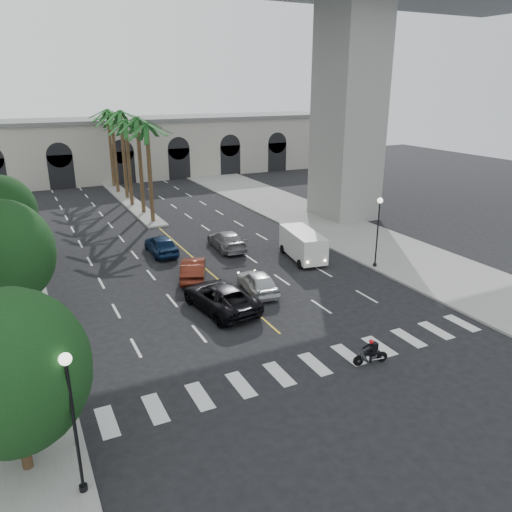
{
  "coord_description": "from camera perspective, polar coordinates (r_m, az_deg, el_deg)",
  "views": [
    {
      "loc": [
        -12.1,
        -19.4,
        13.0
      ],
      "look_at": [
        0.49,
        6.0,
        3.23
      ],
      "focal_mm": 35.0,
      "sensor_mm": 36.0,
      "label": 1
    }
  ],
  "objects": [
    {
      "name": "ground",
      "position": [
        26.3,
        4.94,
        -10.69
      ],
      "size": [
        140.0,
        140.0,
        0.0
      ],
      "primitive_type": "plane",
      "color": "black",
      "rests_on": "ground"
    },
    {
      "name": "sidewalk_right",
      "position": [
        45.66,
        11.38,
        2.19
      ],
      "size": [
        8.0,
        100.0,
        0.15
      ],
      "primitive_type": "cube",
      "color": "gray",
      "rests_on": "ground"
    },
    {
      "name": "median",
      "position": [
        60.06,
        -14.2,
        6.03
      ],
      "size": [
        2.0,
        24.0,
        0.2
      ],
      "primitive_type": "cube",
      "color": "gray",
      "rests_on": "ground"
    },
    {
      "name": "pier_building",
      "position": [
        75.88,
        -17.37,
        11.56
      ],
      "size": [
        71.0,
        10.5,
        8.5
      ],
      "color": "#B2AFA0",
      "rests_on": "ground"
    },
    {
      "name": "bridge",
      "position": [
        44.56,
        -6.42,
        26.01
      ],
      "size": [
        75.0,
        13.0,
        26.0
      ],
      "color": "gray",
      "rests_on": "ground"
    },
    {
      "name": "palm_a",
      "position": [
        49.07,
        -12.38,
        14.03
      ],
      "size": [
        3.2,
        3.2,
        10.3
      ],
      "color": "#47331E",
      "rests_on": "ground"
    },
    {
      "name": "palm_b",
      "position": [
        52.95,
        -13.42,
        14.59
      ],
      "size": [
        3.2,
        3.2,
        10.6
      ],
      "color": "#47331E",
      "rests_on": "ground"
    },
    {
      "name": "palm_c",
      "position": [
        56.81,
        -14.67,
        14.29
      ],
      "size": [
        3.2,
        3.2,
        10.1
      ],
      "color": "#47331E",
      "rests_on": "ground"
    },
    {
      "name": "palm_d",
      "position": [
        60.74,
        -15.24,
        15.21
      ],
      "size": [
        3.2,
        3.2,
        10.9
      ],
      "color": "#47331E",
      "rests_on": "ground"
    },
    {
      "name": "palm_e",
      "position": [
        64.64,
        -16.18,
        14.92
      ],
      "size": [
        3.2,
        3.2,
        10.4
      ],
      "color": "#47331E",
      "rests_on": "ground"
    },
    {
      "name": "palm_f",
      "position": [
        68.6,
        -16.61,
        15.3
      ],
      "size": [
        3.2,
        3.2,
        10.7
      ],
      "color": "#47331E",
      "rests_on": "ground"
    },
    {
      "name": "street_tree_near",
      "position": [
        18.72,
        -26.21,
        -11.8
      ],
      "size": [
        5.2,
        5.2,
        6.89
      ],
      "color": "#382616",
      "rests_on": "ground"
    },
    {
      "name": "street_tree_mid",
      "position": [
        30.7,
        -26.85,
        0.27
      ],
      "size": [
        5.44,
        5.44,
        7.21
      ],
      "color": "#382616",
      "rests_on": "ground"
    },
    {
      "name": "street_tree_far",
      "position": [
        42.4,
        -27.01,
        4.53
      ],
      "size": [
        5.04,
        5.04,
        6.68
      ],
      "color": "#382616",
      "rests_on": "ground"
    },
    {
      "name": "lamp_post_left_near",
      "position": [
        17.42,
        -20.2,
        -16.47
      ],
      "size": [
        0.4,
        0.4,
        5.35
      ],
      "color": "black",
      "rests_on": "ground"
    },
    {
      "name": "lamp_post_left_far",
      "position": [
        36.73,
        -24.28,
        1.86
      ],
      "size": [
        0.4,
        0.4,
        5.35
      ],
      "color": "black",
      "rests_on": "ground"
    },
    {
      "name": "lamp_post_right",
      "position": [
        37.4,
        13.77,
        3.3
      ],
      "size": [
        0.4,
        0.4,
        5.35
      ],
      "color": "black",
      "rests_on": "ground"
    },
    {
      "name": "traffic_signal_near",
      "position": [
        19.9,
        -20.6,
        -14.15
      ],
      "size": [
        0.25,
        0.18,
        3.65
      ],
      "color": "black",
      "rests_on": "ground"
    },
    {
      "name": "traffic_signal_far",
      "position": [
        23.4,
        -21.76,
        -9.1
      ],
      "size": [
        0.25,
        0.18,
        3.65
      ],
      "color": "black",
      "rests_on": "ground"
    },
    {
      "name": "motorcycle_rider",
      "position": [
        25.44,
        13.09,
        -10.7
      ],
      "size": [
        1.83,
        0.53,
        1.33
      ],
      "rotation": [
        0.0,
        0.0,
        -0.17
      ],
      "color": "black",
      "rests_on": "ground"
    },
    {
      "name": "car_a",
      "position": [
        32.76,
        0.21,
        -2.96
      ],
      "size": [
        2.2,
        4.52,
        1.49
      ],
      "primitive_type": "imported",
      "rotation": [
        0.0,
        0.0,
        3.04
      ],
      "color": "#B6B7BB",
      "rests_on": "ground"
    },
    {
      "name": "car_b",
      "position": [
        35.25,
        -7.18,
        -1.48
      ],
      "size": [
        3.19,
        4.83,
        1.5
      ],
      "primitive_type": "imported",
      "rotation": [
        0.0,
        0.0,
        2.76
      ],
      "color": "#561C11",
      "rests_on": "ground"
    },
    {
      "name": "car_c",
      "position": [
        30.34,
        -4.11,
        -4.68
      ],
      "size": [
        3.54,
        6.29,
        1.66
      ],
      "primitive_type": "imported",
      "rotation": [
        0.0,
        0.0,
        3.28
      ],
      "color": "black",
      "rests_on": "ground"
    },
    {
      "name": "car_d",
      "position": [
        41.46,
        -3.36,
        1.81
      ],
      "size": [
        2.49,
        5.38,
        1.52
      ],
      "primitive_type": "imported",
      "rotation": [
        0.0,
        0.0,
        3.07
      ],
      "color": "slate",
      "rests_on": "ground"
    },
    {
      "name": "car_e",
      "position": [
        40.85,
        -10.8,
        1.29
      ],
      "size": [
        1.9,
        4.7,
        1.6
      ],
      "primitive_type": "imported",
      "rotation": [
        0.0,
        0.0,
        3.14
      ],
      "color": "#0F2448",
      "rests_on": "ground"
    },
    {
      "name": "cargo_van",
      "position": [
        38.9,
        5.38,
        1.36
      ],
      "size": [
        2.82,
        5.55,
        2.26
      ],
      "rotation": [
        0.0,
        0.0,
        -0.16
      ],
      "color": "silver",
      "rests_on": "ground"
    },
    {
      "name": "pedestrian_a",
      "position": [
        22.58,
        -26.87,
        -15.4
      ],
      "size": [
        0.67,
        0.49,
        1.7
      ],
      "primitive_type": "imported",
      "rotation": [
        0.0,
        0.0,
        0.14
      ],
      "color": "black",
      "rests_on": "sidewalk_left"
    }
  ]
}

